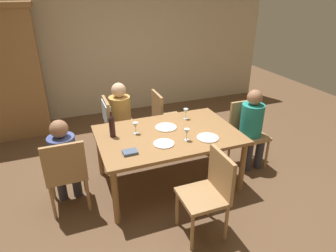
# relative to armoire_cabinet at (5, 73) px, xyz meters

# --- Properties ---
(ground_plane) EXTENTS (10.00, 10.00, 0.00)m
(ground_plane) POSITION_rel_armoire_cabinet_xyz_m (1.97, -2.32, -1.10)
(ground_plane) COLOR brown
(rear_room_partition) EXTENTS (6.40, 0.12, 2.70)m
(rear_room_partition) POSITION_rel_armoire_cabinet_xyz_m (1.97, 0.45, 0.25)
(rear_room_partition) COLOR beige
(rear_room_partition) RESTS_ON ground_plane
(armoire_cabinet) EXTENTS (1.18, 0.62, 2.18)m
(armoire_cabinet) POSITION_rel_armoire_cabinet_xyz_m (0.00, 0.00, 0.00)
(armoire_cabinet) COLOR olive
(armoire_cabinet) RESTS_ON ground_plane
(dining_table) EXTENTS (1.73, 1.15, 0.73)m
(dining_table) POSITION_rel_armoire_cabinet_xyz_m (1.97, -2.32, -0.44)
(dining_table) COLOR olive
(dining_table) RESTS_ON ground_plane
(chair_far_left) EXTENTS (0.45, 0.44, 0.92)m
(chair_far_left) POSITION_rel_armoire_cabinet_xyz_m (1.45, -1.37, -0.50)
(chair_far_left) COLOR #A87F51
(chair_far_left) RESTS_ON ground_plane
(chair_right_end) EXTENTS (0.44, 0.44, 0.92)m
(chair_right_end) POSITION_rel_armoire_cabinet_xyz_m (3.21, -2.24, -0.56)
(chair_right_end) COLOR #A87F51
(chair_right_end) RESTS_ON ground_plane
(chair_left_end) EXTENTS (0.44, 0.44, 0.92)m
(chair_left_end) POSITION_rel_armoire_cabinet_xyz_m (0.72, -2.41, -0.56)
(chair_left_end) COLOR #A87F51
(chair_left_end) RESTS_ON ground_plane
(chair_near) EXTENTS (0.44, 0.44, 0.92)m
(chair_near) POSITION_rel_armoire_cabinet_xyz_m (2.05, -3.28, -0.56)
(chair_near) COLOR #A87F51
(chair_near) RESTS_ON ground_plane
(chair_far_right) EXTENTS (0.44, 0.44, 0.92)m
(chair_far_right) POSITION_rel_armoire_cabinet_xyz_m (2.27, -1.37, -0.56)
(chair_far_right) COLOR #A87F51
(chair_far_right) RESTS_ON ground_plane
(person_woman_host) EXTENTS (0.36, 0.31, 1.15)m
(person_woman_host) POSITION_rel_armoire_cabinet_xyz_m (1.60, -1.37, -0.44)
(person_woman_host) COLOR #33333D
(person_woman_host) RESTS_ON ground_plane
(person_man_bearded) EXTENTS (0.31, 0.36, 1.14)m
(person_man_bearded) POSITION_rel_armoire_cabinet_xyz_m (3.21, -2.35, -0.44)
(person_man_bearded) COLOR #33333D
(person_man_bearded) RESTS_ON ground_plane
(person_man_guest) EXTENTS (0.29, 0.34, 1.11)m
(person_man_guest) POSITION_rel_armoire_cabinet_xyz_m (0.72, -2.30, -0.45)
(person_man_guest) COLOR #33333D
(person_man_guest) RESTS_ON ground_plane
(wine_bottle_tall_green) EXTENTS (0.07, 0.07, 0.33)m
(wine_bottle_tall_green) POSITION_rel_armoire_cabinet_xyz_m (1.31, -2.16, -0.22)
(wine_bottle_tall_green) COLOR black
(wine_bottle_tall_green) RESTS_ON dining_table
(wine_glass_near_left) EXTENTS (0.07, 0.07, 0.15)m
(wine_glass_near_left) POSITION_rel_armoire_cabinet_xyz_m (2.11, -2.57, -0.26)
(wine_glass_near_left) COLOR silver
(wine_glass_near_left) RESTS_ON dining_table
(wine_glass_centre) EXTENTS (0.07, 0.07, 0.15)m
(wine_glass_centre) POSITION_rel_armoire_cabinet_xyz_m (1.59, -2.18, -0.26)
(wine_glass_centre) COLOR silver
(wine_glass_centre) RESTS_ON dining_table
(wine_glass_near_right) EXTENTS (0.07, 0.07, 0.15)m
(wine_glass_near_right) POSITION_rel_armoire_cabinet_xyz_m (2.35, -2.00, -0.26)
(wine_glass_near_right) COLOR silver
(wine_glass_near_right) RESTS_ON dining_table
(dinner_plate_host) EXTENTS (0.28, 0.28, 0.01)m
(dinner_plate_host) POSITION_rel_armoire_cabinet_xyz_m (2.00, -2.17, -0.36)
(dinner_plate_host) COLOR white
(dinner_plate_host) RESTS_ON dining_table
(dinner_plate_guest_left) EXTENTS (0.25, 0.25, 0.01)m
(dinner_plate_guest_left) POSITION_rel_armoire_cabinet_xyz_m (1.82, -2.57, -0.36)
(dinner_plate_guest_left) COLOR white
(dinner_plate_guest_left) RESTS_ON dining_table
(dinner_plate_guest_right) EXTENTS (0.26, 0.26, 0.01)m
(dinner_plate_guest_right) POSITION_rel_armoire_cabinet_xyz_m (2.36, -2.62, -0.36)
(dinner_plate_guest_right) COLOR white
(dinner_plate_guest_right) RESTS_ON dining_table
(folded_napkin) EXTENTS (0.16, 0.12, 0.03)m
(folded_napkin) POSITION_rel_armoire_cabinet_xyz_m (1.40, -2.63, -0.35)
(folded_napkin) COLOR #4C5B75
(folded_napkin) RESTS_ON dining_table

